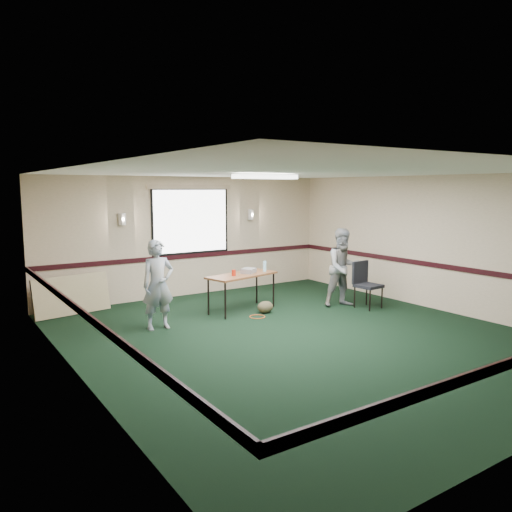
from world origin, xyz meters
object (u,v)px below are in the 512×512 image
projector (248,271)px  conference_chair (365,281)px  person_right (343,268)px  person_left (158,285)px  folding_table (242,277)px

projector → conference_chair: conference_chair is taller
projector → person_right: size_ratio=0.18×
person_left → folding_table: bearing=10.7°
projector → person_right: 1.98m
person_left → person_right: (3.86, -0.53, 0.03)m
person_left → person_right: bearing=-5.7°
conference_chair → person_left: person_left is taller
conference_chair → person_left: (-4.16, 0.85, 0.23)m
folding_table → projector: size_ratio=5.47×
folding_table → conference_chair: conference_chair is taller
conference_chair → person_right: 0.51m
person_right → person_left: bearing=-172.8°
projector → conference_chair: size_ratio=0.31×
projector → folding_table: bearing=156.7°
person_right → folding_table: bearing=172.5°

